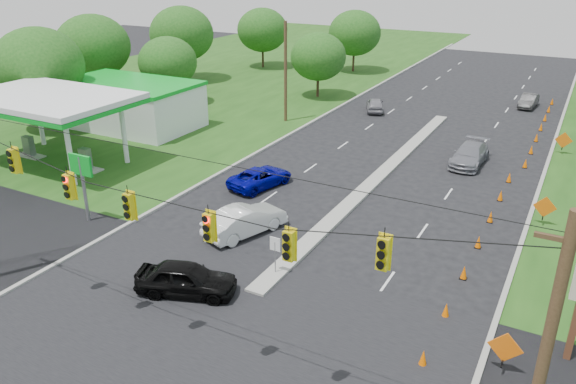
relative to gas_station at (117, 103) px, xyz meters
The scene contains 40 objects.
ground 31.23m from the gas_station, 40.57° to the right, with size 160.00×160.00×0.00m, color black.
grass_left 6.87m from the gas_station, behind, with size 40.00×160.00×0.06m, color #1E4714.
cross_street 31.23m from the gas_station, 40.57° to the right, with size 160.00×14.00×0.02m, color black.
curb_left 16.89m from the gas_station, 35.78° to the left, with size 0.25×110.00×0.16m, color gray.
curb_right 35.22m from the gas_station, 16.13° to the left, with size 0.25×110.00×0.16m, color gray.
median 23.79m from the gas_station, ahead, with size 1.00×34.00×0.18m, color gray.
median_sign 27.62m from the gas_station, 31.07° to the right, with size 0.55×0.06×2.05m.
signal_span 31.83m from the gas_station, 42.00° to the right, with size 25.60×0.32×9.00m.
utility_pole_far_left 14.93m from the gas_station, 41.21° to the left, with size 0.28×0.28×9.00m, color #422D1C.
gas_station is the anchor object (origin of this frame).
cone_0 36.20m from the gas_station, 28.50° to the right, with size 0.32×0.32×0.70m, color #FF6600.
cone_1 34.67m from the gas_station, 23.40° to the right, with size 0.32×0.32×0.70m, color #FF6600.
cone_2 33.44m from the gas_station, 17.88° to the right, with size 0.32×0.32×0.70m, color #FF6600.
cone_3 32.54m from the gas_station, 11.99° to the right, with size 0.32×0.32×0.70m, color #FF6600.
cone_4 32.00m from the gas_station, ahead, with size 0.32×0.32×0.70m, color #FF6600.
cone_5 31.83m from the gas_station, ahead, with size 0.32×0.32×0.70m, color #FF6600.
cone_6 32.05m from the gas_station, ahead, with size 0.32×0.32×0.70m, color #FF6600.
cone_7 33.23m from the gas_station, 12.64° to the left, with size 0.32×0.32×0.70m, color #FF6600.
cone_8 34.17m from the gas_station, 18.39° to the left, with size 0.32×0.32×0.70m, color #FF6600.
cone_9 35.43m from the gas_station, 23.78° to the left, with size 0.32×0.32×0.70m, color #FF6600.
cone_10 36.98m from the gas_station, 28.76° to the left, with size 0.32×0.32×0.70m, color #FF6600.
cone_11 38.78m from the gas_station, 33.30° to the left, with size 0.32×0.32×0.70m, color #FF6600.
cone_12 40.80m from the gas_station, 37.42° to the left, with size 0.32×0.32×0.70m, color #FF6600.
cone_13 43.02m from the gas_station, 41.13° to the left, with size 0.32×0.32×0.70m, color #FF6600.
work_sign_0 38.11m from the gas_station, 25.25° to the right, with size 1.27×0.58×1.37m.
work_sign_1 34.54m from the gas_station, ahead, with size 1.27×0.58×1.37m.
work_sign_2 36.42m from the gas_station, 18.85° to the left, with size 1.27×0.58×1.37m.
tree_1 7.38m from the gas_station, 160.57° to the right, with size 7.56×7.56×8.82m.
tree_2 10.19m from the gas_station, 103.60° to the left, with size 5.88×5.88×6.86m.
tree_3 21.66m from the gas_station, 112.93° to the left, with size 7.56×7.56×8.82m.
tree_4 32.14m from the gas_station, 97.82° to the left, with size 6.72×6.72×7.84m.
tree_5 22.05m from the gas_station, 63.99° to the left, with size 5.88×5.88×6.86m.
tree_6 35.67m from the gas_station, 77.60° to the left, with size 6.72×6.72×7.84m.
tree_14 13.29m from the gas_station, 143.18° to the left, with size 7.56×7.56×8.82m.
black_sedan 27.34m from the gas_station, 40.08° to the right, with size 1.85×4.60×1.57m, color black.
white_sedan 22.99m from the gas_station, 29.26° to the right, with size 1.72×4.92×1.62m, color white.
blue_pickup 17.99m from the gas_station, 15.89° to the right, with size 2.17×4.71×1.31m, color #04048F.
silver_car_far 29.27m from the gas_station, 12.01° to the left, with size 2.11×5.19×1.51m, color gray.
silver_car_oncoming 24.30m from the gas_station, 44.81° to the left, with size 1.60×3.98×1.35m, color gray.
dark_car_receding 39.93m from the gas_station, 40.56° to the left, with size 1.40×4.02×1.33m, color #2A2A2A.
Camera 1 is at (11.69, -14.38, 14.42)m, focal length 35.00 mm.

